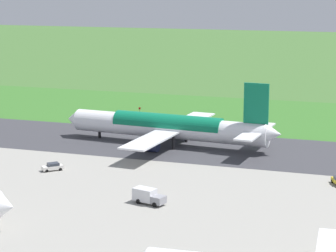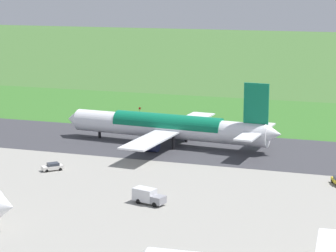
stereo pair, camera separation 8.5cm
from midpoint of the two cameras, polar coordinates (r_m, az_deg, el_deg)
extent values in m
plane|color=#3D662D|center=(165.87, -4.21, -1.24)|extent=(800.00, 800.00, 0.00)
cube|color=#38383D|center=(165.87, -4.21, -1.23)|extent=(600.00, 30.54, 0.06)
cube|color=#346B27|center=(193.73, -0.74, 0.69)|extent=(600.00, 80.00, 0.04)
cylinder|color=white|center=(160.56, -0.02, -0.10)|extent=(48.26, 9.02, 5.20)
cone|color=white|center=(171.97, -7.85, 0.58)|extent=(3.39, 5.16, 4.94)
cone|color=white|center=(152.53, 8.73, -0.65)|extent=(3.84, 4.69, 4.42)
cube|color=#0C724C|center=(152.32, 7.32, 1.87)|extent=(5.62, 0.95, 9.00)
cube|color=white|center=(148.35, 6.67, -0.86)|extent=(4.71, 9.29, 0.36)
cube|color=white|center=(158.71, 7.80, -0.06)|extent=(4.71, 9.29, 0.36)
cube|color=white|center=(150.41, -1.31, -1.08)|extent=(7.74, 22.41, 0.35)
cube|color=white|center=(170.24, 1.75, 0.44)|extent=(7.74, 22.41, 0.35)
cylinder|color=#23284C|center=(155.09, -1.61, -1.63)|extent=(4.71, 3.15, 2.80)
cylinder|color=#23284C|center=(168.49, 0.52, -0.54)|extent=(4.71, 3.15, 2.80)
cylinder|color=black|center=(168.91, -5.72, -0.43)|extent=(0.70, 0.70, 3.42)
cylinder|color=black|center=(156.36, 0.42, -1.36)|extent=(0.70, 0.70, 3.42)
cylinder|color=black|center=(163.58, 1.50, -0.78)|extent=(0.70, 0.70, 3.42)
cylinder|color=#0C724C|center=(160.45, -0.02, 0.08)|extent=(26.73, 7.32, 5.23)
cone|color=white|center=(108.29, -13.36, -6.52)|extent=(2.98, 4.67, 4.54)
cube|color=gray|center=(117.58, -0.85, -6.13)|extent=(2.71, 2.71, 1.30)
cube|color=silver|center=(118.99, -1.97, -5.69)|extent=(4.27, 3.23, 2.20)
cylinder|color=black|center=(118.57, -0.58, -6.31)|extent=(0.95, 0.53, 0.90)
cylinder|color=black|center=(117.01, -1.13, -6.56)|extent=(0.95, 0.53, 0.90)
cylinder|color=black|center=(120.43, -1.92, -6.02)|extent=(0.95, 0.53, 0.90)
cylinder|color=black|center=(118.90, -2.48, -6.27)|extent=(0.95, 0.53, 0.90)
cube|color=silver|center=(141.11, -9.59, -3.41)|extent=(4.23, 4.25, 0.75)
cube|color=#2D333D|center=(141.00, -9.52, -3.14)|extent=(2.76, 2.76, 0.55)
cylinder|color=black|center=(140.04, -10.03, -3.70)|extent=(0.61, 0.61, 0.64)
cylinder|color=black|center=(141.61, -10.23, -3.53)|extent=(0.61, 0.61, 0.64)
cylinder|color=black|center=(140.83, -8.94, -3.57)|extent=(0.61, 0.61, 0.64)
cylinder|color=black|center=(142.39, -9.15, -3.41)|extent=(0.61, 0.61, 0.64)
cylinder|color=black|center=(134.60, 13.43, -4.48)|extent=(0.46, 0.67, 0.64)
cylinder|color=slate|center=(196.12, -2.38, 1.10)|extent=(0.10, 0.10, 1.94)
cube|color=red|center=(195.91, -2.38, 1.47)|extent=(0.60, 0.04, 0.60)
cone|color=orange|center=(200.49, -3.33, 1.13)|extent=(0.40, 0.40, 0.55)
camera|label=1|loc=(0.04, -90.02, 0.00)|focal=73.50mm
camera|label=2|loc=(0.04, 89.98, 0.00)|focal=73.50mm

